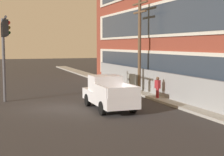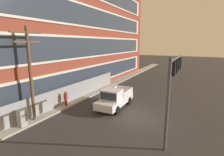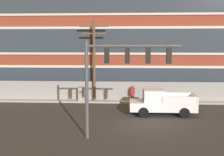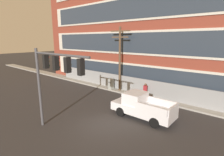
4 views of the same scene
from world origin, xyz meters
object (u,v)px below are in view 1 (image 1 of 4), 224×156
(traffic_signal_mast, at_px, (4,39))
(pedestrian_near_cabinet, at_px, (158,87))
(utility_pole_near_corner, at_px, (140,40))
(pickup_truck_white, at_px, (108,94))
(electrical_cabinet, at_px, (132,83))

(traffic_signal_mast, distance_m, pedestrian_near_cabinet, 11.03)
(traffic_signal_mast, relative_size, pedestrian_near_cabinet, 3.43)
(traffic_signal_mast, bearing_deg, utility_pole_near_corner, 104.37)
(traffic_signal_mast, xyz_separation_m, utility_pole_near_corner, (-2.73, 10.65, 0.08))
(pickup_truck_white, bearing_deg, electrical_cabinet, 147.64)
(pedestrian_near_cabinet, bearing_deg, utility_pole_near_corner, 177.00)
(utility_pole_near_corner, xyz_separation_m, pedestrian_near_cabinet, (3.71, -0.19, -3.44))
(pickup_truck_white, bearing_deg, traffic_signal_mast, -117.81)
(pickup_truck_white, distance_m, electrical_cabinet, 8.45)
(utility_pole_near_corner, relative_size, electrical_cabinet, 5.22)
(pickup_truck_white, bearing_deg, utility_pole_near_corner, 141.45)
(electrical_cabinet, bearing_deg, traffic_signal_mast, -69.20)
(pickup_truck_white, xyz_separation_m, electrical_cabinet, (-7.13, 4.52, -0.21))
(electrical_cabinet, distance_m, pedestrian_near_cabinet, 4.97)
(utility_pole_near_corner, bearing_deg, pickup_truck_white, -38.55)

